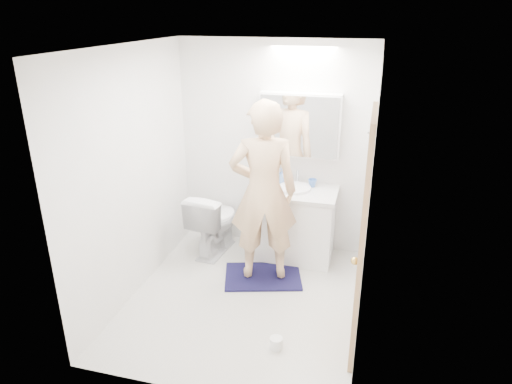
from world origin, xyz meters
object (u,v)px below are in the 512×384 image
(medicine_cabinet, at_px, (300,125))
(soap_bottle_b, at_px, (282,176))
(person, at_px, (263,192))
(toilet, at_px, (214,222))
(toothbrush_cup, at_px, (312,183))
(vanity_cabinet, at_px, (293,225))
(toilet_paper_roll, at_px, (276,343))
(soap_bottle_a, at_px, (273,174))

(medicine_cabinet, relative_size, soap_bottle_b, 4.87)
(medicine_cabinet, distance_m, person, 0.94)
(toilet, xyz_separation_m, toothbrush_cup, (1.08, 0.28, 0.48))
(vanity_cabinet, relative_size, medicine_cabinet, 1.02)
(soap_bottle_b, xyz_separation_m, toilet_paper_roll, (0.33, -1.76, -0.86))
(toilet, bearing_deg, soap_bottle_b, -150.55)
(vanity_cabinet, bearing_deg, toilet, -172.73)
(person, bearing_deg, toilet_paper_roll, 93.90)
(soap_bottle_b, height_order, toilet_paper_roll, soap_bottle_b)
(toilet, distance_m, person, 1.01)
(soap_bottle_a, bearing_deg, person, -85.14)
(toothbrush_cup, height_order, toilet_paper_roll, toothbrush_cup)
(medicine_cabinet, bearing_deg, vanity_cabinet, -91.64)
(vanity_cabinet, relative_size, soap_bottle_b, 4.98)
(soap_bottle_a, bearing_deg, medicine_cabinet, 12.16)
(soap_bottle_b, relative_size, toothbrush_cup, 1.88)
(soap_bottle_b, bearing_deg, toilet_paper_roll, -79.27)
(soap_bottle_a, distance_m, soap_bottle_b, 0.11)
(medicine_cabinet, relative_size, person, 0.47)
(toilet, relative_size, soap_bottle_b, 4.21)
(vanity_cabinet, xyz_separation_m, soap_bottle_b, (-0.17, 0.18, 0.52))
(soap_bottle_a, bearing_deg, toothbrush_cup, 1.27)
(soap_bottle_a, height_order, soap_bottle_b, soap_bottle_a)
(person, height_order, toothbrush_cup, person)
(vanity_cabinet, bearing_deg, toothbrush_cup, 41.82)
(soap_bottle_a, xyz_separation_m, toothbrush_cup, (0.45, 0.01, -0.07))
(toothbrush_cup, bearing_deg, toilet_paper_roll, -90.59)
(soap_bottle_b, bearing_deg, person, -93.21)
(vanity_cabinet, distance_m, soap_bottle_a, 0.63)
(toilet, distance_m, toothbrush_cup, 1.22)
(soap_bottle_a, bearing_deg, toilet_paper_roll, -75.97)
(person, relative_size, soap_bottle_a, 8.01)
(vanity_cabinet, xyz_separation_m, toilet_paper_roll, (0.16, -1.58, -0.34))
(medicine_cabinet, xyz_separation_m, soap_bottle_b, (-0.18, -0.03, -0.59))
(soap_bottle_a, bearing_deg, soap_bottle_b, 16.86)
(toothbrush_cup, bearing_deg, person, -119.29)
(vanity_cabinet, xyz_separation_m, toilet, (-0.90, -0.11, -0.01))
(vanity_cabinet, bearing_deg, medicine_cabinet, 88.36)
(vanity_cabinet, height_order, soap_bottle_a, soap_bottle_a)
(toilet, xyz_separation_m, person, (0.69, -0.42, 0.60))
(person, xyz_separation_m, toilet_paper_roll, (0.37, -1.04, -0.93))
(vanity_cabinet, distance_m, medicine_cabinet, 1.13)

